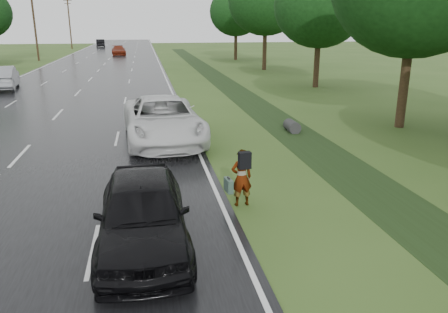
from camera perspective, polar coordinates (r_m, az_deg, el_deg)
name	(u,v)px	position (r m, az deg, el deg)	size (l,w,h in m)	color
road	(102,66)	(54.46, -15.59, 11.28)	(14.00, 180.00, 0.04)	black
edge_stripe_east	(160,65)	(54.28, -8.35, 11.72)	(0.12, 180.00, 0.01)	silver
edge_stripe_west	(42,67)	(55.47, -22.66, 10.73)	(0.12, 180.00, 0.01)	silver
center_line	(102,66)	(54.46, -15.59, 11.30)	(0.12, 180.00, 0.01)	silver
drainage_ditch	(249,100)	(28.93, 3.26, 7.36)	(2.20, 120.00, 0.56)	black
utility_pole_far	(34,21)	(65.55, -23.55, 15.93)	(1.60, 0.26, 10.00)	#311E14
utility_pole_distant	(69,22)	(95.07, -19.54, 16.26)	(1.60, 0.26, 10.00)	#311E14
tree_east_c	(320,6)	(35.66, 12.46, 18.66)	(7.00, 7.00, 9.29)	#311E14
tree_east_d	(266,1)	(48.84, 5.49, 19.60)	(8.00, 8.00, 10.76)	#311E14
tree_east_f	(236,12)	(62.35, 1.57, 18.36)	(7.20, 7.20, 9.62)	#311E14
pedestrian	(241,177)	(11.95, 2.23, -2.69)	(0.77, 0.63, 1.62)	#A5998C
white_pickup	(163,120)	(18.65, -7.98, 4.79)	(3.09, 6.69, 1.86)	silver
dark_sedan	(143,212)	(9.86, -10.58, -7.16)	(1.96, 4.88, 1.66)	black
silver_sedan	(3,78)	(37.68, -26.93, 9.17)	(1.86, 5.33, 1.76)	#9899A0
far_car_red	(119,50)	(72.99, -13.60, 13.32)	(2.07, 5.10, 1.48)	maroon
far_car_dark	(100,43)	(99.61, -15.84, 14.06)	(1.72, 4.94, 1.63)	black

